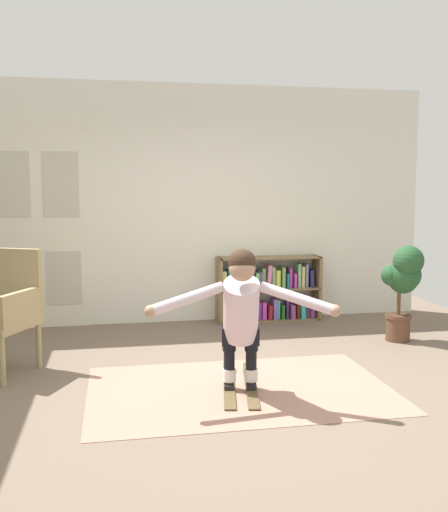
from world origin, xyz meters
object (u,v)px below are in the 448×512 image
bookshelf (266,292)px  person_skier (241,309)px  potted_plant (403,280)px  wicker_chair (0,308)px  skis_pair (240,386)px

bookshelf → person_skier: person_skier is taller
bookshelf → potted_plant: (1.20, -1.22, 0.30)m
wicker_chair → bookshelf: bearing=28.3°
wicker_chair → person_skier: person_skier is taller
skis_pair → potted_plant: bearing=29.4°
potted_plant → skis_pair: 2.43m
wicker_chair → potted_plant: (4.06, 0.32, 0.08)m
bookshelf → wicker_chair: wicker_chair is taller
bookshelf → skis_pair: bookshelf is taller
potted_plant → person_skier: person_skier is taller
wicker_chair → skis_pair: wicker_chair is taller
potted_plant → skis_pair: potted_plant is taller
wicker_chair → skis_pair: bearing=-22.5°
wicker_chair → skis_pair: 2.25m
bookshelf → wicker_chair: bearing=-151.7°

